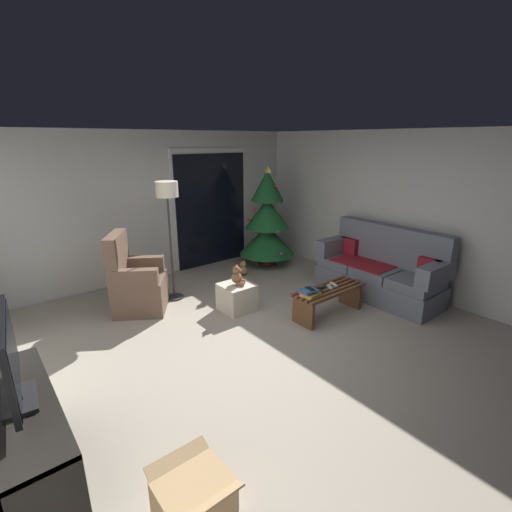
# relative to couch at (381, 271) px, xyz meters

# --- Properties ---
(ground_plane) EXTENTS (7.00, 7.00, 0.00)m
(ground_plane) POSITION_rel_couch_xyz_m (-2.32, -0.00, -0.40)
(ground_plane) COLOR #9E9384
(wall_back) EXTENTS (5.72, 0.12, 2.50)m
(wall_back) POSITION_rel_couch_xyz_m (-2.32, 3.06, 0.85)
(wall_back) COLOR beige
(wall_back) RESTS_ON ground
(wall_right) EXTENTS (0.12, 6.00, 2.50)m
(wall_right) POSITION_rel_couch_xyz_m (0.54, -0.00, 0.85)
(wall_right) COLOR beige
(wall_right) RESTS_ON ground
(patio_door_frame) EXTENTS (1.60, 0.02, 2.20)m
(patio_door_frame) POSITION_rel_couch_xyz_m (-1.18, 2.99, 0.70)
(patio_door_frame) COLOR silver
(patio_door_frame) RESTS_ON ground
(patio_door_glass) EXTENTS (1.50, 0.02, 2.10)m
(patio_door_glass) POSITION_rel_couch_xyz_m (-1.18, 2.97, 0.65)
(patio_door_glass) COLOR black
(patio_door_glass) RESTS_ON ground
(couch) EXTENTS (0.78, 1.94, 1.08)m
(couch) POSITION_rel_couch_xyz_m (0.00, 0.00, 0.00)
(couch) COLOR slate
(couch) RESTS_ON ground
(coffee_table) EXTENTS (1.10, 0.40, 0.40)m
(coffee_table) POSITION_rel_couch_xyz_m (-1.17, 0.03, -0.13)
(coffee_table) COLOR brown
(coffee_table) RESTS_ON ground
(remote_black) EXTENTS (0.12, 0.15, 0.02)m
(remote_black) POSITION_rel_couch_xyz_m (-1.34, 0.04, 0.01)
(remote_black) COLOR black
(remote_black) RESTS_ON coffee_table
(remote_silver) EXTENTS (0.12, 0.15, 0.02)m
(remote_silver) POSITION_rel_couch_xyz_m (-1.15, 0.04, 0.01)
(remote_silver) COLOR #ADADB2
(remote_silver) RESTS_ON coffee_table
(remote_white) EXTENTS (0.09, 0.16, 0.02)m
(remote_white) POSITION_rel_couch_xyz_m (-1.03, 0.07, 0.01)
(remote_white) COLOR silver
(remote_white) RESTS_ON coffee_table
(remote_graphite) EXTENTS (0.16, 0.05, 0.02)m
(remote_graphite) POSITION_rel_couch_xyz_m (-1.25, 0.12, 0.01)
(remote_graphite) COLOR #333338
(remote_graphite) RESTS_ON coffee_table
(book_stack) EXTENTS (0.28, 0.23, 0.09)m
(book_stack) POSITION_rel_couch_xyz_m (-1.56, 0.03, 0.05)
(book_stack) COLOR #B79333
(book_stack) RESTS_ON coffee_table
(cell_phone) EXTENTS (0.10, 0.16, 0.01)m
(cell_phone) POSITION_rel_couch_xyz_m (-1.56, 0.03, 0.10)
(cell_phone) COLOR black
(cell_phone) RESTS_ON book_stack
(christmas_tree) EXTENTS (1.06, 1.06, 1.89)m
(christmas_tree) POSITION_rel_couch_xyz_m (-0.41, 2.24, 0.44)
(christmas_tree) COLOR #4C1E19
(christmas_tree) RESTS_ON ground
(armchair) EXTENTS (0.95, 0.95, 1.13)m
(armchair) POSITION_rel_couch_xyz_m (-3.17, 1.86, 0.00)
(armchair) COLOR brown
(armchair) RESTS_ON ground
(floor_lamp) EXTENTS (0.32, 0.32, 1.78)m
(floor_lamp) POSITION_rel_couch_xyz_m (-2.57, 1.91, 1.11)
(floor_lamp) COLOR #2D2D30
(floor_lamp) RESTS_ON ground
(media_shelf) EXTENTS (0.40, 1.40, 0.71)m
(media_shelf) POSITION_rel_couch_xyz_m (-4.85, -0.50, -0.06)
(media_shelf) COLOR black
(media_shelf) RESTS_ON ground
(television) EXTENTS (0.23, 0.84, 0.61)m
(television) POSITION_rel_couch_xyz_m (-4.81, -0.44, 0.62)
(television) COLOR black
(television) RESTS_ON media_shelf
(ottoman) EXTENTS (0.44, 0.44, 0.39)m
(ottoman) POSITION_rel_couch_xyz_m (-2.06, 0.96, -0.20)
(ottoman) COLOR beige
(ottoman) RESTS_ON ground
(teddy_bear_chestnut) EXTENTS (0.21, 0.21, 0.29)m
(teddy_bear_chestnut) POSITION_rel_couch_xyz_m (-2.05, 0.95, 0.11)
(teddy_bear_chestnut) COLOR brown
(teddy_bear_chestnut) RESTS_ON ottoman
(teddy_bear_honey_by_tree) EXTENTS (0.21, 0.21, 0.29)m
(teddy_bear_honey_by_tree) POSITION_rel_couch_xyz_m (-1.16, 2.03, -0.28)
(teddy_bear_honey_by_tree) COLOR tan
(teddy_bear_honey_by_tree) RESTS_ON ground
(cardboard_box_open_near_shelf) EXTENTS (0.47, 0.52, 0.31)m
(cardboard_box_open_near_shelf) POSITION_rel_couch_xyz_m (-4.05, -1.32, -0.26)
(cardboard_box_open_near_shelf) COLOR tan
(cardboard_box_open_near_shelf) RESTS_ON ground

